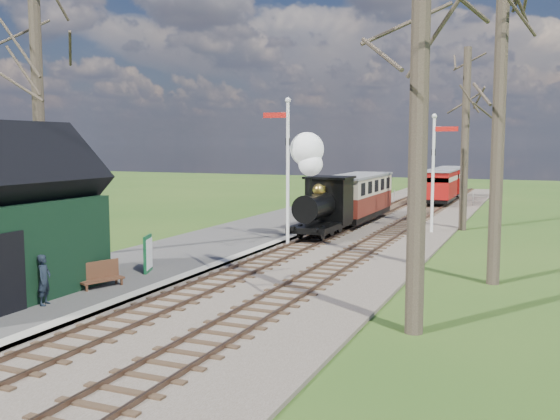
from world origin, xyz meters
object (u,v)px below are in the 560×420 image
at_px(semaphore_near, 286,161).
at_px(sign_board, 148,254).
at_px(locomotive, 320,193).
at_px(coach, 357,195).
at_px(red_carriage_b, 451,181).
at_px(bench, 100,275).
at_px(red_carriage_a, 440,186).
at_px(semaphore_far, 435,164).
at_px(person, 44,280).

height_order(semaphore_near, sign_board, semaphore_near).
relative_size(locomotive, coach, 0.62).
bearing_deg(red_carriage_b, bench, -98.45).
bearing_deg(semaphore_near, red_carriage_a, 80.35).
bearing_deg(sign_board, red_carriage_a, 79.31).
bearing_deg(sign_board, semaphore_near, 76.60).
xyz_separation_m(semaphore_far, person, (-6.99, -17.93, -2.49)).
height_order(coach, red_carriage_a, coach).
bearing_deg(semaphore_far, coach, 153.26).
height_order(locomotive, bench, locomotive).
xyz_separation_m(coach, bench, (-2.61, -17.95, -1.00)).
xyz_separation_m(locomotive, red_carriage_a, (2.61, 17.67, -0.73)).
height_order(semaphore_far, sign_board, semaphore_far).
xyz_separation_m(bench, person, (-0.01, -2.18, 0.31)).
relative_size(coach, person, 5.60).
height_order(red_carriage_a, person, red_carriage_a).
distance_m(red_carriage_b, bench, 35.45).
xyz_separation_m(semaphore_near, coach, (0.77, 8.20, -2.07)).
distance_m(coach, red_carriage_b, 17.30).
height_order(locomotive, red_carriage_b, locomotive).
bearing_deg(bench, semaphore_near, 79.33).
bearing_deg(coach, semaphore_near, -95.36).
bearing_deg(red_carriage_b, coach, -98.64).
bearing_deg(semaphore_near, bench, -100.67).
relative_size(locomotive, sign_board, 3.84).
xyz_separation_m(red_carriage_b, bench, (-5.21, -35.06, -0.84)).
distance_m(coach, red_carriage_a, 11.89).
height_order(sign_board, bench, sign_board).
height_order(coach, bench, coach).
xyz_separation_m(semaphore_near, red_carriage_a, (3.37, 19.81, -2.23)).
bearing_deg(semaphore_far, red_carriage_b, 95.25).
xyz_separation_m(coach, sign_board, (-2.54, -15.64, -0.75)).
distance_m(red_carriage_a, sign_board, 27.73).
relative_size(semaphore_far, red_carriage_b, 1.22).
bearing_deg(red_carriage_a, sign_board, -100.69).
bearing_deg(bench, coach, 81.74).
bearing_deg(person, semaphore_far, -39.05).
height_order(semaphore_far, red_carriage_a, semaphore_far).
height_order(red_carriage_a, bench, red_carriage_a).
bearing_deg(red_carriage_b, person, -97.97).
relative_size(coach, red_carriage_a, 1.58).
xyz_separation_m(sign_board, person, (-0.07, -4.49, 0.06)).
bearing_deg(bench, sign_board, 88.40).
height_order(red_carriage_a, red_carriage_b, same).
relative_size(coach, sign_board, 6.15).
distance_m(sign_board, person, 4.49).
bearing_deg(coach, red_carriage_b, 81.36).
height_order(semaphore_near, bench, semaphore_near).
xyz_separation_m(semaphore_near, person, (-1.84, -11.93, -2.76)).
bearing_deg(sign_board, coach, 80.77).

